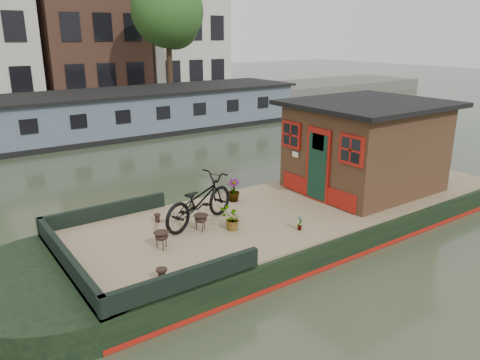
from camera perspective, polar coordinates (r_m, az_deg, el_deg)
ground at (r=12.27m, az=7.71°, el=-5.69°), size 120.00×120.00×0.00m
houseboat_hull at (r=11.36m, az=2.79°, el=-6.00°), size 14.01×4.02×0.60m
houseboat_deck at (r=12.04m, az=7.83°, el=-2.96°), size 11.80×3.80×0.05m
bow_bulwark at (r=9.49m, az=-15.43°, el=-7.91°), size 3.00×4.00×0.35m
cabin at (r=13.23m, az=15.04°, el=4.13°), size 4.00×3.50×2.42m
bicycle at (r=10.52m, az=-5.02°, el=-2.53°), size 2.24×1.36×1.11m
potted_plant_a at (r=10.37m, az=7.30°, el=-5.20°), size 0.22×0.21×0.34m
potted_plant_c at (r=10.25m, az=-1.00°, el=-4.77°), size 0.51×0.45×0.52m
potted_plant_d at (r=12.01m, az=-0.80°, el=-1.24°), size 0.45×0.45×0.58m
brazier_front at (r=9.56m, az=-9.51°, el=-7.27°), size 0.43×0.43×0.36m
brazier_rear at (r=10.30m, az=-4.78°, el=-5.22°), size 0.41×0.41×0.36m
bollard_port at (r=10.93m, az=-10.05°, el=-4.56°), size 0.16×0.16×0.18m
bollard_stbd at (r=8.43m, az=-9.51°, el=-11.32°), size 0.20×0.20×0.23m
far_houseboat at (r=23.82m, az=-15.83°, el=7.55°), size 20.40×4.40×2.11m
quay at (r=30.04m, az=-20.04°, el=8.08°), size 60.00×6.00×0.90m
tree_right at (r=30.63m, az=-8.65°, el=19.31°), size 4.40×4.40×7.40m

